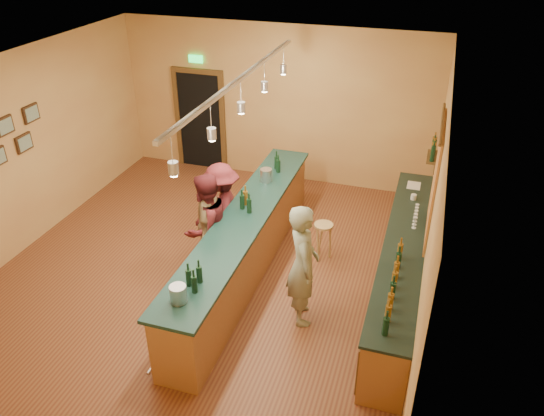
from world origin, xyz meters
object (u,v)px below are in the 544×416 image
(back_counter, at_px, (402,268))
(customer_c, at_px, (222,210))
(customer_b, at_px, (209,225))
(tasting_bar, at_px, (245,240))
(bar_stool, at_px, (323,232))
(customer_a, at_px, (206,227))
(bartender, at_px, (303,265))

(back_counter, height_order, customer_c, customer_c)
(back_counter, xyz_separation_m, customer_b, (-2.93, -0.28, 0.36))
(tasting_bar, relative_size, customer_b, 3.01)
(back_counter, xyz_separation_m, tasting_bar, (-2.38, -0.18, 0.12))
(tasting_bar, bearing_deg, customer_c, 142.47)
(bar_stool, bearing_deg, tasting_bar, -143.94)
(customer_a, distance_m, customer_c, 0.62)
(tasting_bar, distance_m, customer_a, 0.64)
(customer_b, bearing_deg, customer_a, -13.93)
(tasting_bar, xyz_separation_m, bar_stool, (1.07, 0.78, -0.11))
(customer_b, distance_m, bar_stool, 1.87)
(customer_a, height_order, customer_c, customer_a)
(back_counter, relative_size, customer_c, 2.80)
(bartender, relative_size, bar_stool, 2.81)
(bar_stool, bearing_deg, bartender, -88.33)
(customer_c, height_order, bar_stool, customer_c)
(customer_a, xyz_separation_m, bar_stool, (1.62, 0.98, -0.37))
(customer_a, bearing_deg, tasting_bar, 127.71)
(bartender, distance_m, bar_stool, 1.58)
(customer_c, relative_size, bar_stool, 2.53)
(tasting_bar, bearing_deg, bartender, -34.05)
(back_counter, height_order, bar_stool, back_counter)
(tasting_bar, xyz_separation_m, customer_c, (-0.55, 0.42, 0.21))
(back_counter, distance_m, bar_stool, 1.44)
(customer_b, bearing_deg, customer_c, 166.07)
(tasting_bar, bearing_deg, customer_a, -160.14)
(customer_a, xyz_separation_m, customer_b, (0.00, 0.10, -0.02))
(back_counter, bearing_deg, bartender, -143.63)
(back_counter, bearing_deg, tasting_bar, -175.65)
(tasting_bar, distance_m, customer_c, 0.72)
(back_counter, xyz_separation_m, bar_stool, (-1.31, 0.60, 0.01))
(bartender, bearing_deg, back_counter, -76.74)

